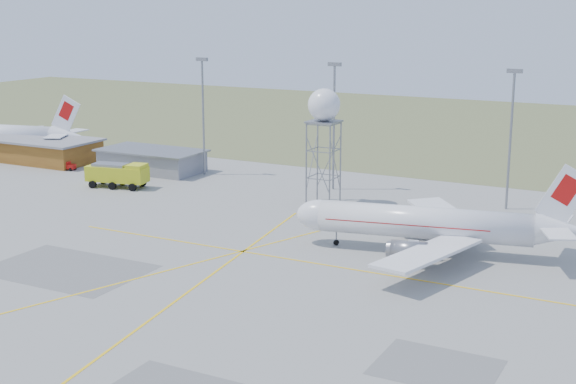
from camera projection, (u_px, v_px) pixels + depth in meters
The scene contains 11 objects.
ground at pixel (122, 353), 69.30m from camera, with size 400.00×400.00×0.00m, color #A3A39E.
grass_strip at pixel (501, 131), 190.01m from camera, with size 400.00×120.00×0.03m, color #495B32.
building_orange at pixel (21, 148), 156.14m from camera, with size 33.00×12.00×4.30m.
building_grey at pixel (152, 160), 144.36m from camera, with size 19.00×10.00×3.90m.
mast_a at pixel (203, 106), 139.25m from camera, with size 2.20×0.50×20.50m.
mast_b at pixel (334, 116), 127.96m from camera, with size 2.20×0.50×20.50m.
mast_c at pixel (511, 128), 115.31m from camera, with size 2.20×0.50×20.50m.
airliner_main at pixel (429, 224), 96.46m from camera, with size 34.67×33.20×11.85m.
radar_tower at pixel (324, 140), 119.03m from camera, with size 4.81×4.81×17.40m.
fire_truck at pixel (119, 176), 131.48m from camera, with size 10.64×5.60×4.07m.
baggage_tug at pixel (69, 167), 145.43m from camera, with size 2.16×1.82×1.58m.
Camera 1 is at (42.59, -50.23, 29.47)m, focal length 50.00 mm.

